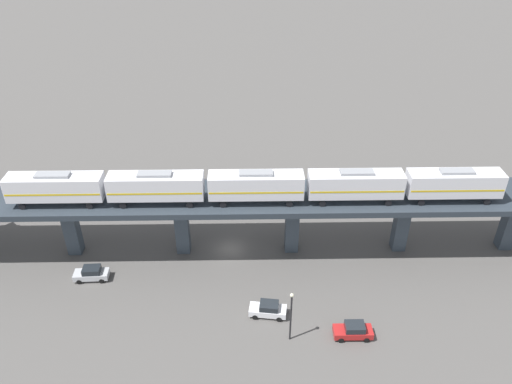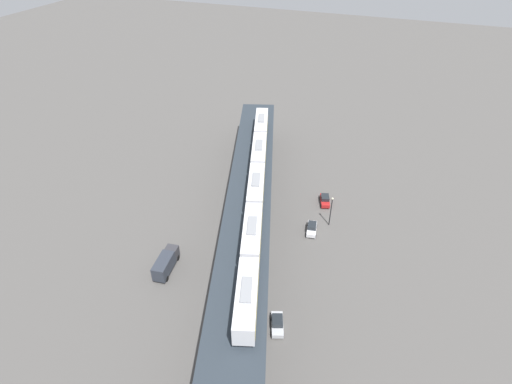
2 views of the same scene
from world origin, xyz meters
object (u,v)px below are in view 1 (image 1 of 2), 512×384
Objects in this scene: street_car_silver at (91,273)px; street_lamp at (291,313)px; street_car_white at (268,309)px; delivery_truck at (191,187)px; subway_train at (256,185)px; street_car_red at (353,330)px.

street_lamp is at bearing -95.36° from street_car_silver.
street_car_white is 0.62× the size of delivery_truck.
delivery_truck is (22.01, 19.01, 0.82)m from street_car_white.
street_lamp is (-24.86, -22.32, 2.35)m from delivery_truck.
street_car_white is 29.10m from delivery_truck.
delivery_truck is (22.33, -4.59, 0.82)m from street_car_silver.
street_lamp is (-13.09, -7.82, -7.32)m from subway_train.
delivery_truck is at bearing 50.94° from subway_train.
street_car_white is 0.67× the size of street_lamp.
street_lamp is at bearing -138.07° from delivery_truck.
street_car_silver is 0.68× the size of street_lamp.
street_car_white is at bearing -89.22° from street_car_silver.
street_car_red is 0.64× the size of delivery_truck.
street_car_silver is at bearing 84.64° from street_lamp.
street_car_white is (-10.24, -4.51, -10.49)m from subway_train.
street_lamp is at bearing -149.14° from subway_train.
street_car_red is at bearing -127.66° from delivery_truck.
subway_train reaches higher than street_car_white.
street_car_white and street_car_silver have the same top height.
subway_train is at bearing -129.06° from delivery_truck.
subway_train reaches higher than street_car_silver.
subway_train is 21.03m from delivery_truck.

